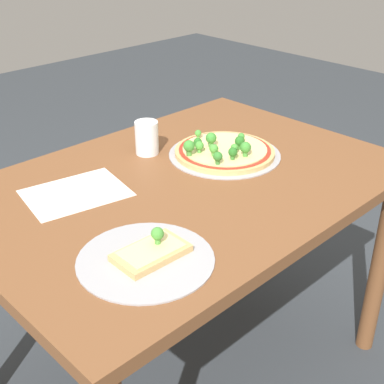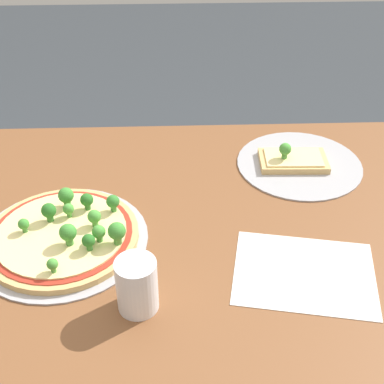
{
  "view_description": "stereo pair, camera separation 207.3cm",
  "coord_description": "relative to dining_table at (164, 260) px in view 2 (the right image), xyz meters",
  "views": [
    {
      "loc": [
        -0.94,
        -0.99,
        1.45
      ],
      "look_at": [
        -0.07,
        -0.09,
        0.77
      ],
      "focal_mm": 50.0,
      "sensor_mm": 36.0,
      "label": 1
    },
    {
      "loc": [
        -0.03,
        0.87,
        1.49
      ],
      "look_at": [
        -0.07,
        -0.09,
        0.77
      ],
      "focal_mm": 50.0,
      "sensor_mm": 36.0,
      "label": 2
    }
  ],
  "objects": [
    {
      "name": "drinking_cup",
      "position": [
        0.04,
        0.22,
        0.15
      ],
      "size": [
        0.07,
        0.07,
        0.11
      ],
      "primitive_type": "cylinder",
      "color": "white",
      "rests_on": "dining_table"
    },
    {
      "name": "dining_table",
      "position": [
        0.0,
        0.0,
        0.0
      ],
      "size": [
        1.24,
        0.87,
        0.75
      ],
      "color": "brown",
      "rests_on": "ground_plane"
    },
    {
      "name": "paper_menu",
      "position": [
        -0.27,
        0.15,
        0.1
      ],
      "size": [
        0.3,
        0.25,
        0.0
      ],
      "primitive_type": "cube",
      "rotation": [
        0.0,
        0.0,
        -0.19
      ],
      "color": "white",
      "rests_on": "dining_table"
    },
    {
      "name": "pizza_tray_slice",
      "position": [
        -0.33,
        -0.23,
        0.11
      ],
      "size": [
        0.31,
        0.31,
        0.06
      ],
      "color": "#A3A3A8",
      "rests_on": "dining_table"
    },
    {
      "name": "pizza_tray_whole",
      "position": [
        0.2,
        0.04,
        0.11
      ],
      "size": [
        0.35,
        0.35,
        0.07
      ],
      "color": "#A3A3A8",
      "rests_on": "dining_table"
    }
  ]
}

